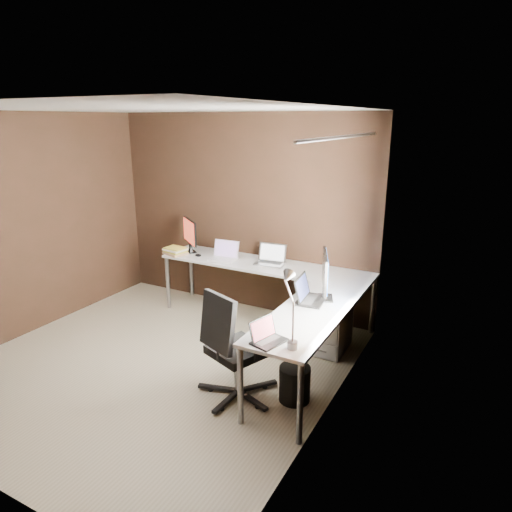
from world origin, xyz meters
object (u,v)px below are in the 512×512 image
Objects in this scene: drawer_pedestal at (328,323)px; wastebasket at (295,384)px; laptop_silver at (271,259)px; desk_lamp at (289,299)px; laptop_white at (224,255)px; monitor_right at (325,273)px; book_stack at (175,251)px; monitor_left at (190,234)px; laptop_black_small at (267,337)px; laptop_black_big at (308,295)px; office_chair at (235,367)px.

drawer_pedestal is 1.86× the size of wastebasket.
desk_lamp is at bearing -66.56° from laptop_silver.
laptop_silver is at bearing 155.52° from drawer_pedestal.
drawer_pedestal is at bearing -15.58° from laptop_white.
monitor_right is 2.31m from book_stack.
laptop_silver is (-0.89, 0.41, 0.48)m from drawer_pedestal.
monitor_left is 0.73× the size of desk_lamp.
laptop_black_small is at bearing -102.95° from wastebasket.
laptop_black_big is 1.15× the size of book_stack.
book_stack is at bearing 66.37° from laptop_black_big.
laptop_white is 1.06× the size of book_stack.
desk_lamp is at bearing -56.86° from laptop_black_small.
wastebasket is (0.12, -0.56, -0.62)m from laptop_black_big.
desk_lamp is (0.14, -1.38, 0.81)m from drawer_pedestal.
laptop_black_big reaches higher than book_stack.
laptop_silver is at bearing 37.20° from laptop_black_big.
monitor_right reaches higher than laptop_black_big.
book_stack is at bearing -82.15° from monitor_left.
laptop_black_big is at bearing 84.57° from office_chair.
laptop_black_small is (-0.09, -1.06, -0.22)m from monitor_right.
laptop_black_small reaches higher than book_stack.
book_stack is at bearing 53.91° from monitor_right.
monitor_right reaches higher than laptop_black_small.
laptop_white is 2.26m from laptop_black_small.
laptop_silver is at bearing 40.29° from monitor_left.
monitor_right is (0.07, -0.37, 0.69)m from drawer_pedestal.
monitor_left is 2.68m from wastebasket.
laptop_black_small is (2.03, -1.80, -0.20)m from monitor_left.
monitor_right is at bearing -45.50° from laptop_silver.
laptop_black_big reaches higher than laptop_silver.
monitor_left is at bearing 165.15° from desk_lamp.
monitor_left is 1.41× the size of laptop_black_small.
laptop_white is at bearing 55.70° from laptop_black_small.
wastebasket is at bearing 2.48° from laptop_black_small.
wastebasket is (1.55, -1.34, -0.62)m from laptop_white.
monitor_left is at bearing 60.93° from laptop_black_big.
laptop_white is 2.36m from desk_lamp.
laptop_black_big is (1.43, -0.78, 0.00)m from laptop_white.
laptop_black_small is 0.73m from wastebasket.
laptop_silver is (-0.96, 0.78, -0.21)m from monitor_right.
laptop_black_small is at bearing -3.28° from monitor_left.
office_chair is (-0.41, 0.18, -0.47)m from laptop_black_small.
desk_lamp reaches higher than monitor_right.
monitor_right is (2.13, -0.73, 0.01)m from monitor_left.
laptop_black_big is at bearing 15.17° from monitor_left.
laptop_white reaches higher than wastebasket.
monitor_left reaches higher than laptop_white.
monitor_right is at bearing -27.56° from laptop_white.
book_stack is 2.62m from wastebasket.
wastebasket is (-0.07, 0.33, -0.94)m from desk_lamp.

